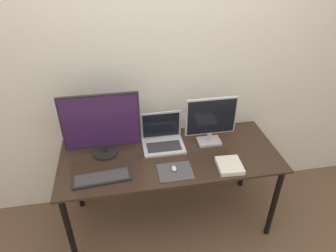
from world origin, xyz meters
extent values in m
plane|color=brown|center=(0.00, 0.00, 0.00)|extent=(12.00, 12.00, 0.00)
cube|color=silver|center=(0.00, 0.78, 1.25)|extent=(7.00, 0.05, 2.50)
cube|color=#332319|center=(0.00, 0.36, 0.73)|extent=(1.71, 0.71, 0.02)
cylinder|color=black|center=(-0.80, 0.05, 0.36)|extent=(0.05, 0.05, 0.72)
cylinder|color=black|center=(0.80, 0.05, 0.36)|extent=(0.05, 0.05, 0.72)
cylinder|color=black|center=(-0.80, 0.66, 0.36)|extent=(0.05, 0.05, 0.72)
cylinder|color=black|center=(0.80, 0.66, 0.36)|extent=(0.05, 0.05, 0.72)
cylinder|color=black|center=(-0.50, 0.46, 0.75)|extent=(0.20, 0.20, 0.02)
cylinder|color=black|center=(-0.50, 0.46, 0.79)|extent=(0.04, 0.04, 0.06)
cube|color=black|center=(-0.50, 0.46, 1.03)|extent=(0.58, 0.02, 0.44)
cube|color=#331947|center=(-0.50, 0.45, 1.03)|extent=(0.55, 0.01, 0.42)
cube|color=#B2B2B7|center=(0.35, 0.46, 0.75)|extent=(0.19, 0.13, 0.02)
cylinder|color=#B2B2B7|center=(0.35, 0.46, 0.80)|extent=(0.04, 0.04, 0.08)
cube|color=#B2B2B7|center=(0.35, 0.46, 0.99)|extent=(0.41, 0.02, 0.32)
cube|color=black|center=(0.35, 0.45, 0.99)|extent=(0.39, 0.01, 0.29)
cube|color=silver|center=(-0.03, 0.46, 0.75)|extent=(0.33, 0.24, 0.02)
cube|color=#2D2D33|center=(-0.03, 0.44, 0.76)|extent=(0.27, 0.13, 0.00)
cube|color=silver|center=(-0.03, 0.59, 0.87)|extent=(0.33, 0.01, 0.24)
cube|color=black|center=(-0.03, 0.58, 0.87)|extent=(0.30, 0.00, 0.21)
cube|color=black|center=(-0.52, 0.17, 0.75)|extent=(0.42, 0.17, 0.02)
cube|color=#383838|center=(-0.52, 0.17, 0.76)|extent=(0.38, 0.14, 0.00)
cube|color=#47474C|center=(0.00, 0.15, 0.74)|extent=(0.25, 0.20, 0.00)
ellipsoid|color=silver|center=(-0.01, 0.16, 0.76)|extent=(0.04, 0.06, 0.03)
cube|color=silver|center=(0.40, 0.13, 0.76)|extent=(0.19, 0.21, 0.04)
cube|color=white|center=(0.40, 0.13, 0.76)|extent=(0.18, 0.20, 0.03)
camera|label=1|loc=(-0.34, -1.46, 2.19)|focal=32.00mm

